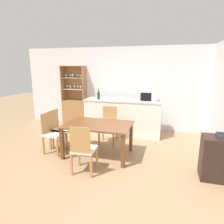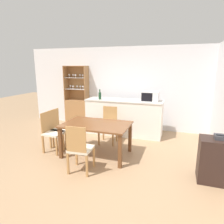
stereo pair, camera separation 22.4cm
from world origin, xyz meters
name	(u,v)px [view 2 (the right image)]	position (x,y,z in m)	size (l,w,h in m)	color
ground_plane	(92,161)	(0.00, 0.00, 0.00)	(18.00, 18.00, 0.00)	#A37F5B
wall_back	(125,88)	(0.00, 2.63, 1.27)	(6.80, 0.06, 2.55)	silver
kitchen_counter	(124,117)	(0.16, 1.90, 0.51)	(2.21, 0.63, 1.02)	white
display_cabinet	(77,107)	(-1.64, 2.44, 0.58)	(0.78, 0.35, 1.97)	#A37042
dining_table	(96,128)	(-0.04, 0.34, 0.63)	(1.45, 0.95, 0.73)	brown
dining_chair_head_near	(80,149)	(-0.04, -0.46, 0.47)	(0.44, 0.44, 0.93)	beige
dining_chair_side_left_near	(52,132)	(-1.09, 0.20, 0.47)	(0.43, 0.43, 0.93)	beige
dining_chair_head_far	(108,125)	(-0.04, 1.14, 0.47)	(0.43, 0.43, 0.93)	beige
dining_chair_side_left_far	(59,128)	(-1.09, 0.48, 0.47)	(0.44, 0.44, 0.93)	beige
microwave	(150,96)	(0.89, 1.94, 1.15)	(0.46, 0.35, 0.27)	silver
wine_bottle	(100,95)	(-0.53, 1.77, 1.13)	(0.08, 0.08, 0.29)	#193D23
side_cabinet	(214,160)	(2.29, 0.00, 0.39)	(0.52, 0.42, 0.78)	black
telephone	(221,137)	(2.35, 0.01, 0.82)	(0.20, 0.18, 0.11)	#38383D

